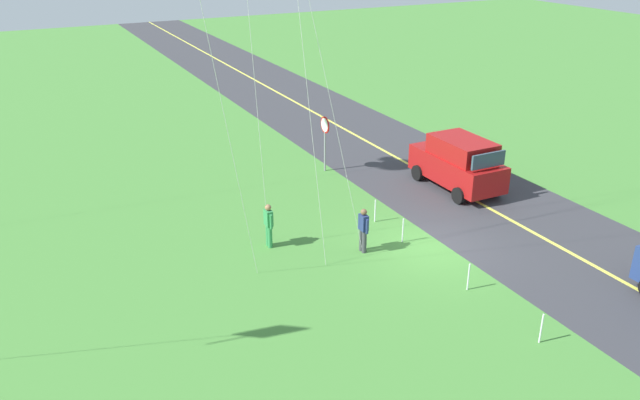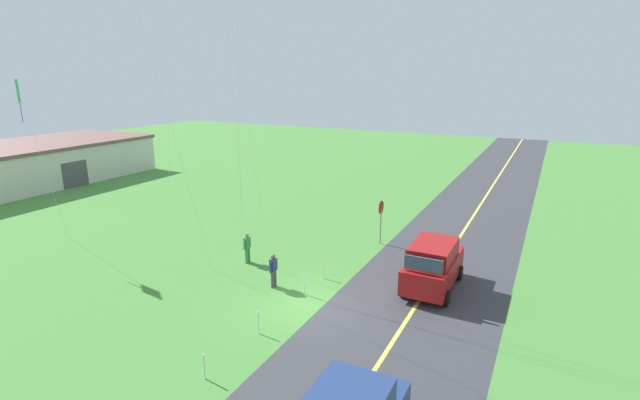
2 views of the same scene
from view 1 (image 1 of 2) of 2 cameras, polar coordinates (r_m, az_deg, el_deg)
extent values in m
cube|color=#478438|center=(22.73, 9.94, -4.27)|extent=(120.00, 120.00, 0.10)
cube|color=#38383D|center=(25.12, 17.34, -2.10)|extent=(120.00, 7.00, 0.00)
cube|color=#E5E04C|center=(25.12, 17.34, -2.10)|extent=(120.00, 0.16, 0.00)
cube|color=maroon|center=(27.64, 12.12, 2.84)|extent=(4.40, 1.90, 1.10)
cube|color=maroon|center=(27.15, 12.61, 4.54)|extent=(2.73, 1.75, 0.80)
cube|color=#334756|center=(27.95, 11.23, 5.21)|extent=(0.10, 1.62, 0.64)
cube|color=#334756|center=(26.00, 14.83, 3.47)|extent=(0.10, 1.62, 0.60)
cylinder|color=black|center=(28.34, 8.74, 2.43)|extent=(0.68, 0.22, 0.68)
cylinder|color=black|center=(29.44, 11.77, 3.01)|extent=(0.68, 0.22, 0.68)
cylinder|color=black|center=(26.25, 12.31, 0.40)|extent=(0.68, 0.22, 0.68)
cylinder|color=black|center=(27.43, 15.42, 1.10)|extent=(0.68, 0.22, 0.68)
cylinder|color=gray|center=(28.86, 0.45, 4.60)|extent=(0.08, 0.08, 2.10)
cylinder|color=red|center=(28.51, 0.45, 6.74)|extent=(0.76, 0.04, 0.76)
cylinder|color=white|center=(28.50, 0.41, 6.73)|extent=(0.62, 0.01, 0.62)
cylinder|color=#338C4C|center=(22.22, -4.49, -3.30)|extent=(0.16, 0.16, 0.82)
cylinder|color=#338C4C|center=(22.37, -4.67, -3.11)|extent=(0.16, 0.16, 0.82)
cube|color=#338C4C|center=(22.00, -4.64, -1.60)|extent=(0.36, 0.22, 0.56)
cylinder|color=#338C4C|center=(21.82, -4.39, -1.96)|extent=(0.10, 0.10, 0.52)
cylinder|color=#338C4C|center=(22.22, -4.87, -1.48)|extent=(0.10, 0.10, 0.52)
sphere|color=#9E704C|center=(21.83, -4.67, -0.67)|extent=(0.22, 0.22, 0.22)
cylinder|color=#3F3F47|center=(21.87, 3.98, -3.74)|extent=(0.16, 0.16, 0.82)
cylinder|color=#3F3F47|center=(22.01, 3.74, -3.55)|extent=(0.16, 0.16, 0.82)
cube|color=navy|center=(21.64, 3.91, -2.02)|extent=(0.36, 0.22, 0.56)
cylinder|color=navy|center=(21.47, 4.23, -2.39)|extent=(0.10, 0.10, 0.52)
cylinder|color=navy|center=(21.84, 3.59, -1.90)|extent=(0.10, 0.10, 0.52)
sphere|color=brown|center=(21.47, 3.94, -1.08)|extent=(0.22, 0.22, 0.22)
cylinder|color=silver|center=(19.38, -0.98, 17.39)|extent=(1.26, 3.40, 16.69)
cylinder|color=silver|center=(16.99, -10.32, 15.56)|extent=(1.72, 2.89, 16.33)
cylinder|color=silver|center=(18.38, 19.19, -10.79)|extent=(0.05, 0.05, 0.90)
cylinder|color=silver|center=(20.19, 13.14, -6.71)|extent=(0.05, 0.05, 0.90)
cylinder|color=silver|center=(22.70, 7.42, -2.72)|extent=(0.05, 0.05, 0.90)
cylinder|color=silver|center=(24.11, 4.95, -0.97)|extent=(0.05, 0.05, 0.90)
camera|label=2|loc=(20.89, 63.64, 8.17)|focal=26.16mm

